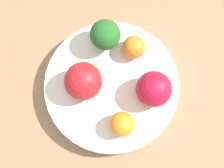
{
  "coord_description": "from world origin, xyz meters",
  "views": [
    {
      "loc": [
        0.14,
        -0.0,
        0.67
      ],
      "look_at": [
        0.0,
        0.0,
        0.06
      ],
      "focal_mm": 60.0,
      "sensor_mm": 36.0,
      "label": 1
    }
  ],
  "objects_px": {
    "orange_front": "(134,47)",
    "apple_green": "(84,80)",
    "orange_back": "(122,124)",
    "apple_red": "(154,89)",
    "bowl": "(112,87)",
    "broccoli": "(106,35)"
  },
  "relations": [
    {
      "from": "orange_front",
      "to": "apple_green",
      "type": "bearing_deg",
      "value": -55.19
    },
    {
      "from": "orange_back",
      "to": "apple_green",
      "type": "bearing_deg",
      "value": -138.92
    },
    {
      "from": "apple_red",
      "to": "orange_back",
      "type": "height_order",
      "value": "apple_red"
    },
    {
      "from": "apple_red",
      "to": "orange_back",
      "type": "relative_size",
      "value": 1.44
    },
    {
      "from": "apple_green",
      "to": "orange_back",
      "type": "distance_m",
      "value": 0.1
    },
    {
      "from": "bowl",
      "to": "orange_back",
      "type": "relative_size",
      "value": 5.59
    },
    {
      "from": "orange_front",
      "to": "orange_back",
      "type": "relative_size",
      "value": 0.96
    },
    {
      "from": "apple_green",
      "to": "bowl",
      "type": "bearing_deg",
      "value": 86.47
    },
    {
      "from": "bowl",
      "to": "apple_green",
      "type": "distance_m",
      "value": 0.07
    },
    {
      "from": "apple_red",
      "to": "orange_front",
      "type": "bearing_deg",
      "value": -157.92
    },
    {
      "from": "apple_red",
      "to": "orange_back",
      "type": "xyz_separation_m",
      "value": [
        0.06,
        -0.05,
        -0.01
      ]
    },
    {
      "from": "broccoli",
      "to": "apple_red",
      "type": "bearing_deg",
      "value": 40.84
    },
    {
      "from": "apple_red",
      "to": "orange_back",
      "type": "bearing_deg",
      "value": -43.05
    },
    {
      "from": "bowl",
      "to": "apple_red",
      "type": "height_order",
      "value": "apple_red"
    },
    {
      "from": "apple_green",
      "to": "orange_front",
      "type": "distance_m",
      "value": 0.1
    },
    {
      "from": "apple_green",
      "to": "orange_back",
      "type": "xyz_separation_m",
      "value": [
        0.07,
        0.06,
        -0.01
      ]
    },
    {
      "from": "bowl",
      "to": "apple_red",
      "type": "distance_m",
      "value": 0.08
    },
    {
      "from": "broccoli",
      "to": "orange_back",
      "type": "height_order",
      "value": "broccoli"
    },
    {
      "from": "apple_green",
      "to": "orange_front",
      "type": "height_order",
      "value": "apple_green"
    },
    {
      "from": "broccoli",
      "to": "apple_green",
      "type": "relative_size",
      "value": 0.99
    },
    {
      "from": "apple_green",
      "to": "broccoli",
      "type": "bearing_deg",
      "value": 154.4
    },
    {
      "from": "broccoli",
      "to": "orange_back",
      "type": "relative_size",
      "value": 1.51
    }
  ]
}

